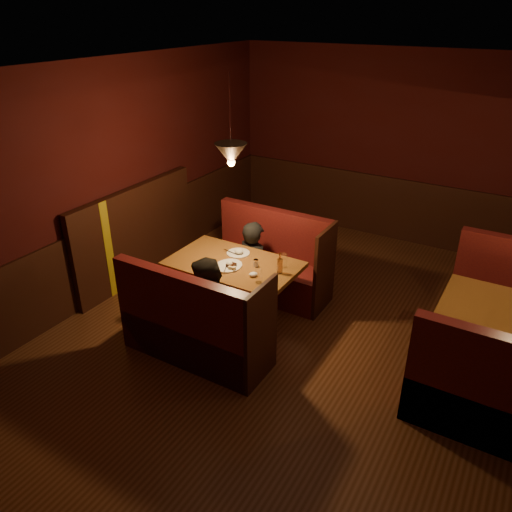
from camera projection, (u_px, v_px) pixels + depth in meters
The scene contains 7 objects.
room at pixel (302, 265), 5.08m from camera, with size 6.02×7.02×2.92m.
main_table at pixel (235, 277), 5.77m from camera, with size 1.47×0.89×1.03m.
main_bench_far at pixel (271, 267), 6.51m from camera, with size 1.62×0.58×1.10m.
main_bench_near at pixel (194, 332), 5.23m from camera, with size 1.62×0.58×1.10m.
second_bench_near at pixel (503, 406), 4.25m from camera, with size 1.59×0.60×1.14m.
diner_a at pixel (254, 249), 6.19m from camera, with size 0.52×0.34×1.42m, color black.
diner_b at pixel (208, 294), 5.20m from camera, with size 0.70×0.55×1.45m, color black.
Camera 1 is at (1.61, -4.06, 3.43)m, focal length 35.00 mm.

